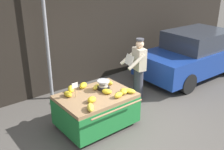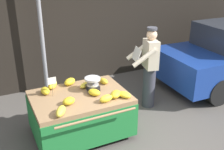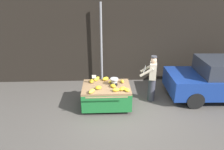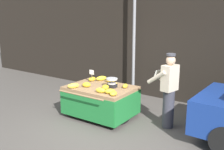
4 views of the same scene
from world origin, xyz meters
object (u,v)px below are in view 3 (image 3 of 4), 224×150
banana_bunch_9 (113,86)px  banana_bunch_10 (105,79)px  banana_bunch_5 (122,81)px  banana_bunch_7 (116,90)px  banana_bunch_0 (92,91)px  street_pole (101,46)px  banana_bunch_3 (97,79)px  parked_car (222,79)px  price_sign (94,77)px  banana_bunch_2 (122,89)px  banana_bunch_4 (112,82)px  banana_bunch_1 (98,88)px  banana_bunch_8 (127,90)px  banana_bunch_6 (92,81)px  vendor_person (152,78)px  banana_cart (106,91)px  weighing_scale (114,82)px

banana_bunch_9 → banana_bunch_10: size_ratio=0.94×
banana_bunch_5 → banana_bunch_7: banana_bunch_7 is taller
banana_bunch_0 → banana_bunch_5: (1.03, 0.73, -0.01)m
street_pole → banana_bunch_3: street_pole is taller
parked_car → price_sign: bearing=-176.1°
banana_bunch_9 → parked_car: parked_car is taller
price_sign → banana_bunch_2: size_ratio=1.38×
banana_bunch_0 → banana_bunch_4: bearing=47.6°
banana_bunch_1 → price_sign: bearing=110.6°
banana_bunch_1 → banana_bunch_7: (0.57, -0.18, 0.00)m
banana_bunch_4 → banana_bunch_0: bearing=-132.4°
banana_bunch_8 → banana_bunch_10: banana_bunch_10 is taller
banana_bunch_6 → vendor_person: (2.15, 0.05, 0.03)m
price_sign → banana_cart: bearing=-22.9°
banana_bunch_0 → parked_car: size_ratio=0.07×
banana_bunch_0 → banana_bunch_4: size_ratio=1.20×
banana_bunch_3 → banana_bunch_4: (0.53, -0.24, -0.01)m
banana_bunch_4 → banana_bunch_7: 0.66m
banana_bunch_0 → banana_bunch_10: bearing=64.9°
banana_bunch_4 → banana_bunch_9: 0.35m
price_sign → banana_bunch_2: (0.93, -0.50, -0.19)m
weighing_scale → banana_bunch_10: bearing=127.8°
banana_cart → banana_bunch_1: 0.44m
banana_bunch_2 → parked_car: 3.88m
banana_bunch_2 → vendor_person: size_ratio=0.14×
banana_bunch_2 → banana_bunch_3: (-0.85, 0.82, 0.01)m
street_pole → banana_bunch_3: (-0.17, -1.41, -0.85)m
banana_bunch_7 → banana_bunch_1: bearing=162.3°
banana_cart → banana_bunch_8: 0.80m
banana_bunch_2 → banana_bunch_4: (-0.32, 0.58, -0.01)m
street_pole → price_sign: 1.86m
weighing_scale → banana_bunch_8: bearing=-52.1°
banana_bunch_10 → parked_car: bearing=0.3°
banana_bunch_5 → banana_bunch_10: bearing=159.1°
banana_bunch_3 → vendor_person: bearing=-3.6°
banana_cart → banana_bunch_7: (0.31, -0.41, 0.27)m
banana_bunch_1 → banana_bunch_6: size_ratio=0.87×
banana_bunch_8 → street_pole: bearing=109.6°
banana_bunch_3 → price_sign: bearing=-103.3°
street_pole → banana_bunch_10: bearing=-84.3°
banana_bunch_1 → banana_bunch_4: bearing=46.0°
banana_bunch_7 → banana_bunch_10: size_ratio=0.97×
banana_bunch_4 → banana_bunch_8: banana_bunch_4 is taller
price_sign → vendor_person: size_ratio=0.20×
banana_bunch_6 → banana_bunch_5: bearing=-3.2°
banana_bunch_0 → banana_bunch_7: 0.78m
weighing_scale → price_sign: (-0.69, 0.08, 0.13)m
vendor_person → price_sign: bearing=-174.6°
banana_bunch_2 → parked_car: (3.79, 0.82, -0.09)m
banana_bunch_1 → banana_bunch_9: 0.50m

